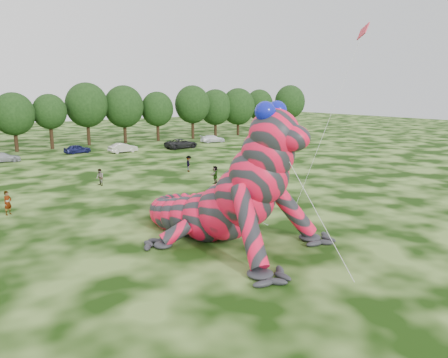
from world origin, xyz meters
TOP-DOWN VIEW (x-y plane):
  - ground at (0.00, 0.00)m, footprint 240.00×240.00m
  - inflatable_gecko at (-1.86, 6.87)m, footprint 20.20×21.71m
  - flying_kite at (11.27, 6.61)m, footprint 4.07×3.54m
  - tree_8 at (-4.22, 56.99)m, footprint 6.14×5.53m
  - tree_9 at (1.06, 57.35)m, footprint 5.27×4.74m
  - tree_10 at (7.40, 58.58)m, footprint 7.09×6.38m
  - tree_11 at (13.79, 58.20)m, footprint 7.01×6.31m
  - tree_12 at (20.01, 57.74)m, footprint 5.99×5.39m
  - tree_13 at (27.13, 57.13)m, footprint 6.83×6.15m
  - tree_14 at (33.46, 58.72)m, footprint 6.82×6.14m
  - tree_15 at (38.47, 57.77)m, footprint 7.17×6.45m
  - tree_16 at (45.45, 59.37)m, footprint 6.26×5.63m
  - tree_17 at (51.95, 56.66)m, footprint 6.98×6.28m
  - car_3 at (-7.57, 47.46)m, footprint 4.54×2.49m
  - car_4 at (2.83, 49.90)m, footprint 4.05×2.11m
  - car_5 at (8.70, 46.80)m, footprint 4.44×1.87m
  - car_6 at (18.33, 46.10)m, footprint 5.57×2.79m
  - car_7 at (26.92, 49.88)m, footprint 4.74×2.52m
  - spectator_5 at (7.80, 20.59)m, footprint 1.66×1.39m
  - spectator_1 at (-2.09, 26.19)m, footprint 0.77×0.91m
  - spectator_2 at (8.89, 27.67)m, footprint 1.25×1.38m
  - spectator_0 at (-11.32, 20.18)m, footprint 0.80×0.74m

SIDE VIEW (x-z plane):
  - ground at x=0.00m, z-range 0.00..0.00m
  - car_3 at x=-7.57m, z-range 0.00..1.25m
  - car_7 at x=26.92m, z-range 0.00..1.31m
  - car_4 at x=2.83m, z-range 0.00..1.32m
  - car_5 at x=8.70m, z-range 0.00..1.43m
  - car_6 at x=18.33m, z-range 0.00..1.51m
  - spectator_1 at x=-2.09m, z-range 0.00..1.67m
  - spectator_5 at x=7.80m, z-range 0.00..1.79m
  - spectator_0 at x=-11.32m, z-range 0.00..1.84m
  - spectator_2 at x=8.89m, z-range 0.00..1.86m
  - tree_9 at x=1.06m, z-range 0.00..8.68m
  - inflatable_gecko at x=-1.86m, z-range 0.00..8.73m
  - tree_8 at x=-4.22m, z-range 0.00..8.94m
  - tree_12 at x=20.01m, z-range 0.00..8.97m
  - tree_16 at x=45.45m, z-range 0.00..9.37m
  - tree_14 at x=33.46m, z-range 0.00..9.40m
  - tree_15 at x=38.47m, z-range 0.00..9.63m
  - tree_11 at x=13.79m, z-range 0.00..10.07m
  - tree_13 at x=27.13m, z-range 0.00..10.13m
  - tree_17 at x=51.95m, z-range 0.00..10.30m
  - tree_10 at x=7.40m, z-range 0.00..10.50m
  - flying_kite at x=11.27m, z-range 5.39..19.85m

